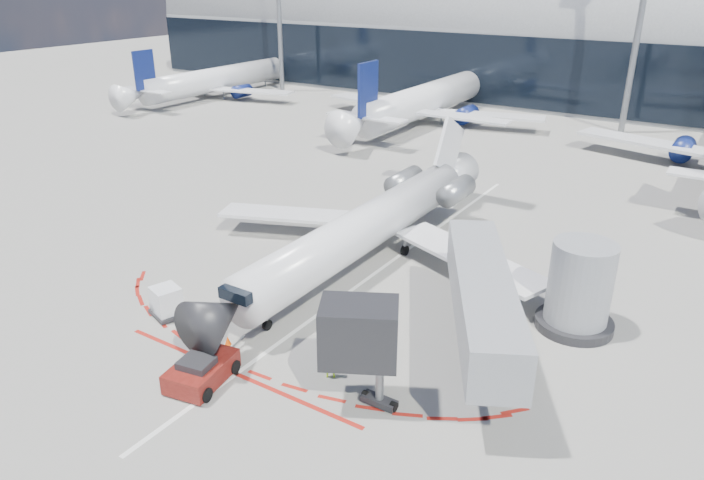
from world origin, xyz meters
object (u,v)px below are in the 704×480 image
Objects in this scene: regional_jet at (374,222)px; uld_container at (167,302)px; pushback_tug at (201,371)px; ramp_worker at (330,361)px.

regional_jet reaches higher than uld_container.
pushback_tug is (0.43, -15.84, -1.87)m from regional_jet.
ramp_worker is at bearing 19.01° from uld_container.
regional_jet is 15.96m from pushback_tug.
regional_jet is 13.48m from ramp_worker.
ramp_worker is at bearing 26.38° from pushback_tug.
pushback_tug is at bearing -11.12° from uld_container.
ramp_worker is 0.80× the size of uld_container.
uld_container is at bearing 140.69° from pushback_tug.
pushback_tug is at bearing -88.43° from regional_jet.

